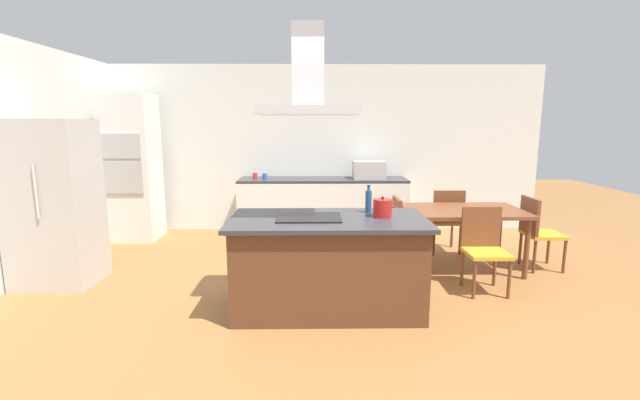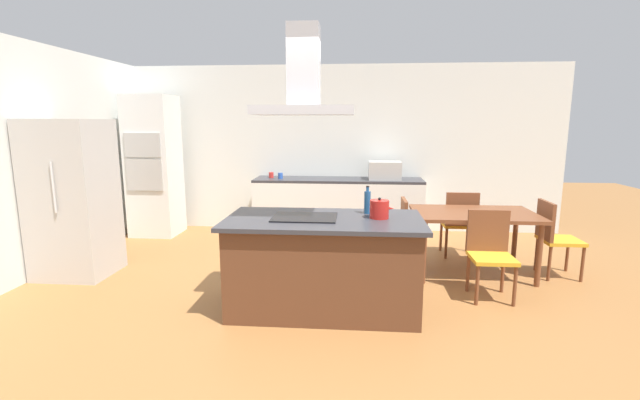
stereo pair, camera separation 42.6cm
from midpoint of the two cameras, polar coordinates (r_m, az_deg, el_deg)
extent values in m
plane|color=#936033|center=(5.74, -1.58, -7.93)|extent=(16.00, 16.00, 0.00)
cube|color=silver|center=(7.22, -1.46, 6.75)|extent=(7.20, 0.10, 2.70)
cube|color=silver|center=(6.10, -36.30, 4.14)|extent=(0.10, 8.80, 2.70)
cube|color=#59331E|center=(4.18, -1.88, -8.72)|extent=(1.75, 0.86, 0.86)
cube|color=#333338|center=(4.05, -1.92, -2.69)|extent=(1.85, 0.96, 0.04)
cube|color=black|center=(4.06, -4.50, -2.34)|extent=(0.60, 0.44, 0.01)
cylinder|color=#B21E19|center=(4.10, 5.30, -1.09)|extent=(0.18, 0.18, 0.17)
sphere|color=black|center=(4.08, 5.32, 0.26)|extent=(0.03, 0.03, 0.03)
cone|color=#B21E19|center=(4.11, 6.82, -0.96)|extent=(0.06, 0.03, 0.04)
cylinder|color=navy|center=(4.29, 3.60, -0.24)|extent=(0.06, 0.06, 0.22)
cylinder|color=navy|center=(4.26, 3.62, 1.49)|extent=(0.03, 0.03, 0.04)
cylinder|color=black|center=(4.26, 3.62, 1.86)|extent=(0.03, 0.03, 0.01)
cube|color=silver|center=(6.97, -1.36, -1.02)|extent=(2.67, 0.62, 0.86)
cube|color=#333338|center=(6.89, -1.38, 2.66)|extent=(2.67, 0.62, 0.04)
cube|color=#B2AFAA|center=(6.90, 4.70, 3.98)|extent=(0.50, 0.38, 0.28)
cylinder|color=red|center=(7.01, -10.29, 3.16)|extent=(0.08, 0.08, 0.09)
cylinder|color=#2D56B2|center=(6.91, -9.05, 3.10)|extent=(0.08, 0.08, 0.09)
cube|color=silver|center=(7.28, -25.05, 3.85)|extent=(0.70, 0.64, 2.20)
cube|color=#B2AFAA|center=(6.95, -26.38, 6.39)|extent=(0.56, 0.02, 0.36)
cube|color=#B2AFAA|center=(6.99, -26.09, 2.71)|extent=(0.56, 0.02, 0.48)
cube|color=#B2AFAA|center=(5.67, -33.49, -0.39)|extent=(0.80, 0.70, 1.82)
cylinder|color=beige|center=(5.31, -35.35, 0.90)|extent=(0.02, 0.02, 0.55)
cube|color=brown|center=(5.44, 16.31, -1.40)|extent=(1.40, 0.90, 0.04)
cylinder|color=brown|center=(5.03, 10.52, -6.50)|extent=(0.06, 0.06, 0.71)
cylinder|color=brown|center=(5.41, 23.58, -6.01)|extent=(0.06, 0.06, 0.71)
cylinder|color=brown|center=(5.73, 9.08, -4.38)|extent=(0.06, 0.06, 0.71)
cylinder|color=brown|center=(6.06, 20.73, -4.11)|extent=(0.06, 0.06, 0.71)
cube|color=gold|center=(4.82, 18.73, -6.68)|extent=(0.42, 0.42, 0.04)
cube|color=brown|center=(4.93, 18.16, -3.38)|extent=(0.42, 0.04, 0.44)
cylinder|color=brown|center=(4.79, 21.36, -9.78)|extent=(0.04, 0.04, 0.41)
cylinder|color=brown|center=(4.67, 17.20, -10.05)|extent=(0.04, 0.04, 0.41)
cylinder|color=brown|center=(5.11, 19.84, -8.44)|extent=(0.04, 0.04, 0.41)
cylinder|color=brown|center=(4.99, 15.93, -8.65)|extent=(0.04, 0.04, 0.41)
cube|color=gold|center=(5.87, 25.55, -4.15)|extent=(0.42, 0.42, 0.04)
cube|color=brown|center=(5.74, 24.03, -1.89)|extent=(0.04, 0.42, 0.44)
cylinder|color=brown|center=(6.16, 26.16, -5.72)|extent=(0.04, 0.04, 0.41)
cylinder|color=brown|center=(5.86, 27.74, -6.65)|extent=(0.04, 0.04, 0.41)
cylinder|color=brown|center=(6.01, 23.08, -5.88)|extent=(0.04, 0.04, 0.41)
cylinder|color=brown|center=(5.70, 24.54, -6.85)|extent=(0.04, 0.04, 0.41)
cube|color=gold|center=(5.30, 5.72, -4.66)|extent=(0.42, 0.42, 0.04)
cube|color=brown|center=(5.27, 7.82, -2.11)|extent=(0.04, 0.42, 0.44)
cylinder|color=brown|center=(5.17, 3.90, -7.60)|extent=(0.04, 0.04, 0.41)
cylinder|color=brown|center=(5.52, 3.60, -6.46)|extent=(0.04, 0.04, 0.41)
cylinder|color=brown|center=(5.22, 7.88, -7.53)|extent=(0.04, 0.04, 0.41)
cylinder|color=brown|center=(5.56, 7.32, -6.40)|extent=(0.04, 0.04, 0.41)
cube|color=gold|center=(6.20, 14.16, -2.73)|extent=(0.42, 0.42, 0.04)
cube|color=brown|center=(5.98, 14.72, -0.89)|extent=(0.42, 0.04, 0.44)
cylinder|color=brown|center=(6.38, 12.09, -4.36)|extent=(0.04, 0.04, 0.41)
cylinder|color=brown|center=(6.47, 15.21, -4.29)|extent=(0.04, 0.04, 0.41)
cylinder|color=brown|center=(6.04, 12.84, -5.21)|extent=(0.04, 0.04, 0.41)
cylinder|color=brown|center=(6.14, 16.12, -5.12)|extent=(0.04, 0.04, 0.41)
cube|color=#ADADB2|center=(3.96, -4.70, 11.69)|extent=(0.90, 0.55, 0.08)
cube|color=#ADADB2|center=(3.99, -4.78, 17.30)|extent=(0.28, 0.24, 0.70)
camera|label=1|loc=(0.21, -92.75, -0.50)|focal=24.28mm
camera|label=2|loc=(0.21, 87.25, 0.50)|focal=24.28mm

